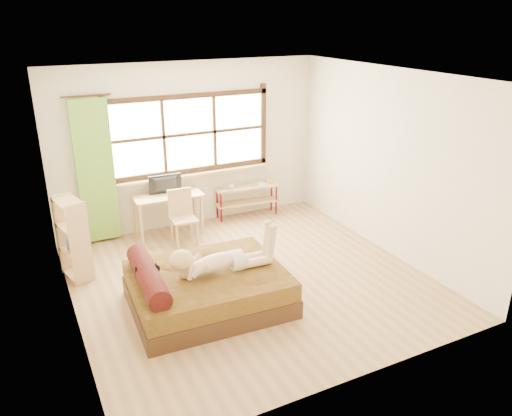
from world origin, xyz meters
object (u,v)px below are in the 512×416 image
woman (220,251)px  chair (182,213)px  pipe_shelf (248,194)px  desk (168,200)px  bookshelf (73,239)px  bed (205,288)px  kitten (146,273)px

woman → chair: bearing=87.7°
woman → pipe_shelf: 2.93m
desk → chair: (0.10, -0.37, -0.12)m
desk → chair: 0.40m
bookshelf → pipe_shelf: bearing=2.8°
woman → desk: woman is taller
chair → bed: bearing=-98.9°
bed → chair: size_ratio=2.26×
bed → pipe_shelf: size_ratio=1.67×
woman → chair: 2.00m
chair → bookshelf: (-1.67, -0.46, 0.10)m
chair → bookshelf: bookshelf is taller
woman → bookshelf: 2.14m
desk → bookshelf: (-1.57, -0.83, -0.01)m
woman → kitten: bearing=173.0°
chair → desk: bearing=107.4°
bed → woman: (0.20, -0.05, 0.49)m
kitten → desk: (0.94, 2.20, 0.02)m
desk → bookshelf: bearing=-150.1°
kitten → pipe_shelf: size_ratio=0.24×
woman → pipe_shelf: woman is taller
bed → chair: (0.37, 1.92, 0.22)m
chair → pipe_shelf: size_ratio=0.74×
bookshelf → kitten: bearing=-80.0°
kitten → chair: bearing=63.0°
pipe_shelf → bed: bearing=-120.0°
woman → pipe_shelf: (1.55, 2.47, -0.33)m
desk → bed: bearing=-94.7°
kitten → desk: size_ratio=0.25×
kitten → bed: bearing=-5.4°
pipe_shelf → bookshelf: 3.19m
kitten → woman: bearing=-7.0°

